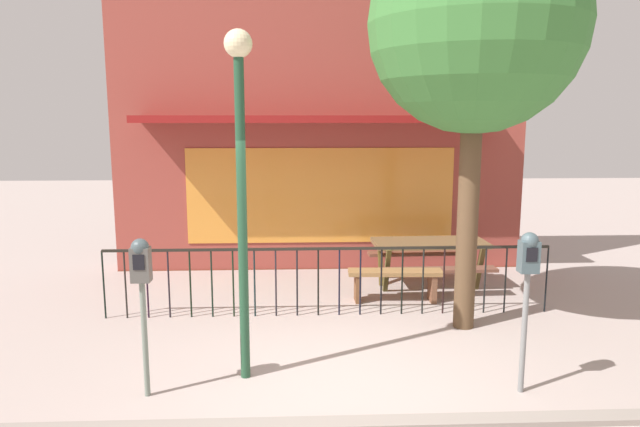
% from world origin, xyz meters
% --- Properties ---
extents(ground, '(40.00, 40.00, 0.00)m').
position_xyz_m(ground, '(0.00, 0.00, 0.00)').
color(ground, '#A79690').
extents(pub_storefront, '(7.32, 1.37, 5.50)m').
position_xyz_m(pub_storefront, '(0.00, 4.82, 2.73)').
color(pub_storefront, '#5E2F17').
rests_on(pub_storefront, ground).
extents(patio_fence_front, '(6.17, 0.04, 0.97)m').
position_xyz_m(patio_fence_front, '(0.00, 2.12, 0.66)').
color(patio_fence_front, black).
rests_on(patio_fence_front, ground).
extents(picnic_table_left, '(1.84, 1.41, 0.79)m').
position_xyz_m(picnic_table_left, '(1.69, 3.37, 0.61)').
color(picnic_table_left, brown).
rests_on(picnic_table_left, ground).
extents(patio_bench, '(1.41, 0.38, 0.48)m').
position_xyz_m(patio_bench, '(1.03, 2.68, 0.35)').
color(patio_bench, olive).
rests_on(patio_bench, ground).
extents(parking_meter_near, '(0.18, 0.17, 1.59)m').
position_xyz_m(parking_meter_near, '(-1.93, -0.15, 1.23)').
color(parking_meter_near, slate).
rests_on(parking_meter_near, ground).
extents(parking_meter_far, '(0.18, 0.17, 1.64)m').
position_xyz_m(parking_meter_far, '(1.80, -0.23, 1.26)').
color(parking_meter_far, slate).
rests_on(parking_meter_far, ground).
extents(street_tree, '(2.65, 2.65, 5.16)m').
position_xyz_m(street_tree, '(1.75, 1.59, 3.81)').
color(street_tree, brown).
rests_on(street_tree, ground).
extents(street_lamp, '(0.28, 0.28, 3.57)m').
position_xyz_m(street_lamp, '(-1.00, 0.23, 2.36)').
color(street_lamp, '#21492F').
rests_on(street_lamp, ground).
extents(curb_edge, '(10.25, 0.20, 0.11)m').
position_xyz_m(curb_edge, '(0.00, -0.81, 0.00)').
color(curb_edge, gray).
rests_on(curb_edge, ground).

